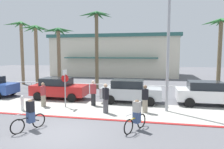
% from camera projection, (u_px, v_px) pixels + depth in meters
% --- Properties ---
extents(ground_plane, '(80.00, 80.00, 0.00)m').
position_uv_depth(ground_plane, '(108.00, 93.00, 19.34)').
color(ground_plane, '#5B5B60').
extents(sidewalk_strip, '(44.00, 4.00, 0.02)m').
position_uv_depth(sidewalk_strip, '(89.00, 109.00, 13.68)').
color(sidewalk_strip, '#ADAAA0').
rests_on(sidewalk_strip, ground).
extents(curb_paint, '(44.00, 0.24, 0.03)m').
position_uv_depth(curb_paint, '(78.00, 118.00, 11.72)').
color(curb_paint, maroon).
rests_on(curb_paint, ground).
extents(building_backdrop, '(20.58, 10.10, 6.62)m').
position_uv_depth(building_backdrop, '(116.00, 55.00, 35.37)').
color(building_backdrop, beige).
rests_on(building_backdrop, ground).
extents(rail_fence, '(27.61, 0.08, 1.04)m').
position_uv_depth(rail_fence, '(104.00, 86.00, 17.79)').
color(rail_fence, white).
rests_on(rail_fence, ground).
extents(stop_sign_bike_lane, '(0.52, 0.56, 2.56)m').
position_uv_depth(stop_sign_bike_lane, '(65.00, 83.00, 13.93)').
color(stop_sign_bike_lane, gray).
rests_on(stop_sign_bike_lane, ground).
extents(bollard_0, '(0.20, 0.20, 1.00)m').
position_uv_depth(bollard_0, '(22.00, 103.00, 13.15)').
color(bollard_0, white).
rests_on(bollard_0, ground).
extents(streetlight_curb, '(0.24, 2.54, 7.50)m').
position_uv_depth(streetlight_curb, '(168.00, 43.00, 12.47)').
color(streetlight_curb, '#9EA0A5').
rests_on(streetlight_curb, ground).
extents(palm_tree_0, '(3.28, 3.20, 7.37)m').
position_uv_depth(palm_tree_0, '(21.00, 38.00, 24.20)').
color(palm_tree_0, '#846B4C').
rests_on(palm_tree_0, ground).
extents(palm_tree_1, '(2.80, 3.18, 6.67)m').
position_uv_depth(palm_tree_1, '(36.00, 40.00, 22.25)').
color(palm_tree_1, '#846B4C').
rests_on(palm_tree_1, ground).
extents(palm_tree_2, '(3.46, 3.23, 6.22)m').
position_uv_depth(palm_tree_2, '(59.00, 42.00, 20.74)').
color(palm_tree_2, '#756047').
rests_on(palm_tree_2, ground).
extents(palm_tree_3, '(3.33, 3.60, 7.92)m').
position_uv_depth(palm_tree_3, '(97.00, 29.00, 21.08)').
color(palm_tree_3, brown).
rests_on(palm_tree_3, ground).
extents(palm_tree_4, '(3.09, 3.19, 6.90)m').
position_uv_depth(palm_tree_4, '(220.00, 36.00, 19.17)').
color(palm_tree_4, brown).
rests_on(palm_tree_4, ground).
extents(car_red_1, '(4.40, 2.02, 1.69)m').
position_uv_depth(car_red_1, '(59.00, 88.00, 16.64)').
color(car_red_1, red).
rests_on(car_red_1, ground).
extents(car_silver_2, '(4.40, 2.02, 1.69)m').
position_uv_depth(car_silver_2, '(130.00, 91.00, 15.41)').
color(car_silver_2, '#B2B7BC').
rests_on(car_silver_2, ground).
extents(car_white_3, '(4.40, 2.02, 1.69)m').
position_uv_depth(car_white_3, '(208.00, 93.00, 14.58)').
color(car_white_3, white).
rests_on(car_white_3, ground).
extents(cyclist_black_0, '(0.84, 1.67, 1.50)m').
position_uv_depth(cyclist_black_0, '(30.00, 116.00, 9.86)').
color(cyclist_black_0, black).
rests_on(cyclist_black_0, ground).
extents(cyclist_yellow_1, '(0.92, 1.63, 1.50)m').
position_uv_depth(cyclist_yellow_1, '(136.00, 116.00, 9.82)').
color(cyclist_yellow_1, black).
rests_on(cyclist_yellow_1, ground).
extents(pedestrian_0, '(0.39, 0.45, 1.67)m').
position_uv_depth(pedestrian_0, '(43.00, 95.00, 14.23)').
color(pedestrian_0, gray).
rests_on(pedestrian_0, ground).
extents(pedestrian_1, '(0.42, 0.35, 1.78)m').
position_uv_depth(pedestrian_1, '(93.00, 94.00, 14.47)').
color(pedestrian_1, '#232326').
rests_on(pedestrian_1, ground).
extents(pedestrian_2, '(0.40, 0.32, 1.73)m').
position_uv_depth(pedestrian_2, '(145.00, 100.00, 12.71)').
color(pedestrian_2, gray).
rests_on(pedestrian_2, ground).
extents(pedestrian_3, '(0.45, 0.47, 1.83)m').
position_uv_depth(pedestrian_3, '(106.00, 99.00, 12.61)').
color(pedestrian_3, '#4C4C51').
rests_on(pedestrian_3, ground).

